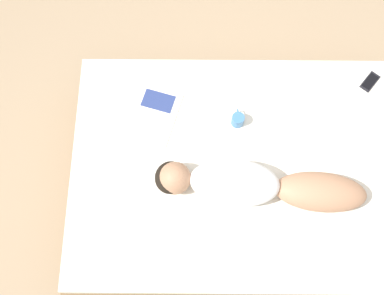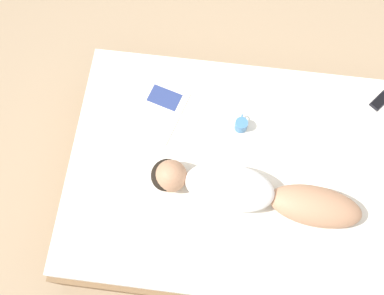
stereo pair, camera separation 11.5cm
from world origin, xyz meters
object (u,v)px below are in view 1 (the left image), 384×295
Objects in this scene: person at (251,185)px; open_magazine at (154,114)px; cell_phone at (370,82)px; coffee_mug at (238,120)px.

person reaches higher than open_magazine.
open_magazine is 2.87× the size of cell_phone.
person reaches higher than coffee_mug.
open_magazine and cell_phone have the same top height.
person is 7.82× the size of cell_phone.
coffee_mug is at bearing 12.69° from person.
cell_phone is (0.76, -0.85, -0.10)m from person.
coffee_mug is at bearing 58.05° from cell_phone.
coffee_mug is (0.46, 0.06, -0.06)m from person.
cell_phone is at bearing -63.84° from open_magazine.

